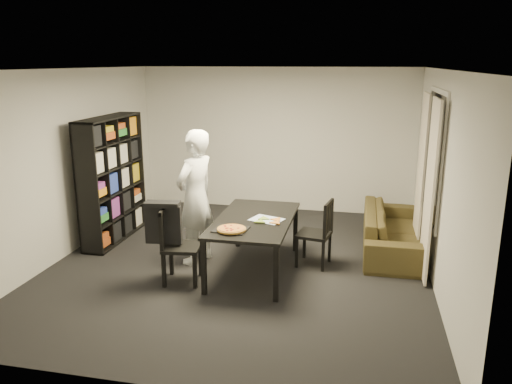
% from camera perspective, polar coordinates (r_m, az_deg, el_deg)
% --- Properties ---
extents(room, '(5.01, 5.51, 2.61)m').
position_cam_1_polar(room, '(6.53, -1.92, 2.38)').
color(room, black).
rests_on(room, ground).
extents(window_pane, '(0.02, 1.40, 1.60)m').
position_cam_1_polar(window_pane, '(6.95, 19.69, 3.97)').
color(window_pane, black).
rests_on(window_pane, room).
extents(window_frame, '(0.03, 1.52, 1.72)m').
position_cam_1_polar(window_frame, '(6.95, 19.65, 3.97)').
color(window_frame, white).
rests_on(window_frame, room).
extents(curtain_left, '(0.03, 0.70, 2.25)m').
position_cam_1_polar(curtain_left, '(6.51, 19.24, 0.15)').
color(curtain_left, beige).
rests_on(curtain_left, room).
extents(curtain_right, '(0.03, 0.70, 2.25)m').
position_cam_1_polar(curtain_right, '(7.52, 18.34, 2.11)').
color(curtain_right, beige).
rests_on(curtain_right, room).
extents(bookshelf, '(0.35, 1.50, 1.90)m').
position_cam_1_polar(bookshelf, '(7.93, -16.10, 1.43)').
color(bookshelf, black).
rests_on(bookshelf, room).
extents(dining_table, '(0.96, 1.73, 0.72)m').
position_cam_1_polar(dining_table, '(6.49, -0.19, -3.57)').
color(dining_table, black).
rests_on(dining_table, room).
extents(chair_left, '(0.50, 0.50, 0.96)m').
position_cam_1_polar(chair_left, '(6.29, -9.31, -5.42)').
color(chair_left, black).
rests_on(chair_left, room).
extents(chair_right, '(0.49, 0.49, 0.91)m').
position_cam_1_polar(chair_right, '(6.75, 7.37, -4.22)').
color(chair_right, black).
rests_on(chair_right, room).
extents(draped_jacket, '(0.45, 0.24, 0.53)m').
position_cam_1_polar(draped_jacket, '(6.24, -10.57, -3.25)').
color(draped_jacket, black).
rests_on(draped_jacket, chair_left).
extents(person, '(0.66, 0.78, 1.83)m').
position_cam_1_polar(person, '(6.78, -6.93, -0.59)').
color(person, white).
rests_on(person, room).
extents(baking_tray, '(0.43, 0.35, 0.01)m').
position_cam_1_polar(baking_tray, '(6.05, -2.91, -4.29)').
color(baking_tray, black).
rests_on(baking_tray, dining_table).
extents(pepperoni_pizza, '(0.35, 0.35, 0.03)m').
position_cam_1_polar(pepperoni_pizza, '(5.99, -2.81, -4.25)').
color(pepperoni_pizza, olive).
rests_on(pepperoni_pizza, dining_table).
extents(kitchen_towel, '(0.48, 0.41, 0.01)m').
position_cam_1_polar(kitchen_towel, '(6.41, 1.22, -3.18)').
color(kitchen_towel, silver).
rests_on(kitchen_towel, dining_table).
extents(pizza_slices, '(0.46, 0.42, 0.01)m').
position_cam_1_polar(pizza_slices, '(6.34, 1.48, -3.26)').
color(pizza_slices, gold).
rests_on(pizza_slices, dining_table).
extents(sofa, '(0.81, 2.07, 0.60)m').
position_cam_1_polar(sofa, '(7.58, 15.31, -4.23)').
color(sofa, '#3C2C18').
rests_on(sofa, room).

